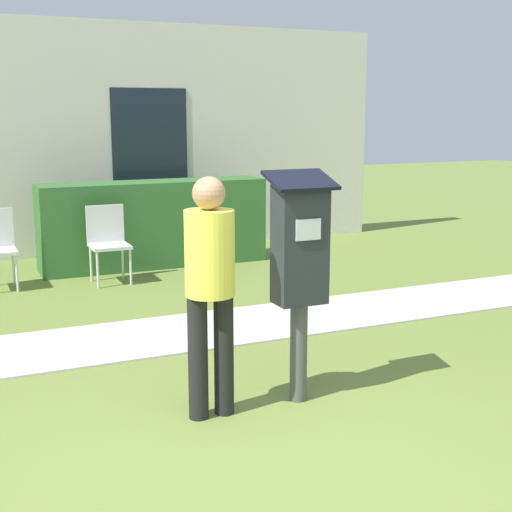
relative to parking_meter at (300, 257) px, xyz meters
The scene contains 7 objects.
ground_plane 1.66m from the parking_meter, 125.49° to the right, with size 40.00×40.00×0.00m, color olive.
sidewalk 2.17m from the parking_meter, 113.37° to the left, with size 12.00×1.10×0.02m.
building_facade 6.04m from the parking_meter, 97.31° to the left, with size 10.00×0.26×3.20m.
parking_meter is the anchor object (origin of this frame).
person_standing 0.65m from the parking_meter, behind, with size 0.32×0.32×1.58m.
outdoor_chair_middle 4.11m from the parking_meter, 95.74° to the left, with size 0.44×0.44×0.90m.
hedge_row 4.74m from the parking_meter, 85.82° to the left, with size 2.91×0.60×1.10m.
Camera 1 is at (-1.42, -3.07, 1.97)m, focal length 50.00 mm.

